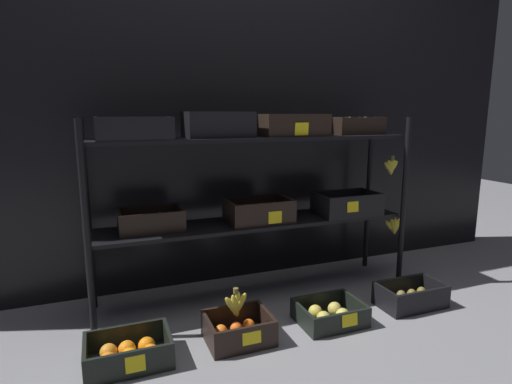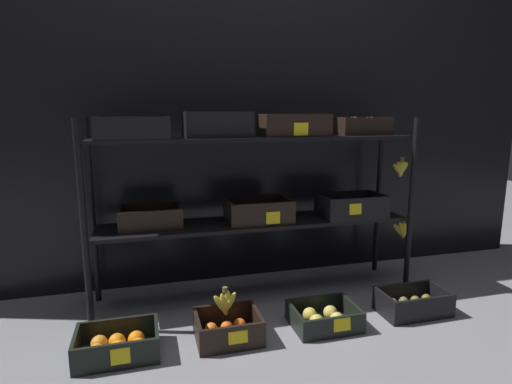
% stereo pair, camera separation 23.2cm
% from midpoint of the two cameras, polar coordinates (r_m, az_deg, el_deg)
% --- Properties ---
extents(ground_plane, '(10.00, 10.00, 0.00)m').
position_cam_midpoint_polar(ground_plane, '(2.51, -2.73, -14.04)').
color(ground_plane, gray).
extents(storefront_wall, '(4.18, 0.12, 2.30)m').
position_cam_midpoint_polar(storefront_wall, '(2.64, -5.59, 12.81)').
color(storefront_wall, black).
rests_on(storefront_wall, ground_plane).
extents(display_rack, '(1.90, 0.38, 1.06)m').
position_cam_midpoint_polar(display_rack, '(2.30, -2.57, 2.43)').
color(display_rack, black).
rests_on(display_rack, ground_plane).
extents(crate_ground_orange, '(0.36, 0.25, 0.12)m').
position_cam_midpoint_polar(crate_ground_orange, '(2.00, -20.57, -20.16)').
color(crate_ground_orange, black).
rests_on(crate_ground_orange, ground_plane).
extents(crate_ground_tangerine, '(0.30, 0.25, 0.13)m').
position_cam_midpoint_polar(crate_ground_tangerine, '(2.06, -5.85, -18.59)').
color(crate_ground_tangerine, black).
rests_on(crate_ground_tangerine, ground_plane).
extents(crate_ground_apple_gold, '(0.33, 0.26, 0.11)m').
position_cam_midpoint_polar(crate_ground_apple_gold, '(2.22, 7.03, -16.46)').
color(crate_ground_apple_gold, black).
rests_on(crate_ground_apple_gold, ground_plane).
extents(crate_ground_kiwi, '(0.36, 0.21, 0.13)m').
position_cam_midpoint_polar(crate_ground_kiwi, '(2.48, 17.96, -13.69)').
color(crate_ground_kiwi, black).
rests_on(crate_ground_kiwi, ground_plane).
extents(banana_bunch_loose, '(0.13, 0.05, 0.14)m').
position_cam_midpoint_polar(banana_bunch_loose, '(1.98, -6.25, -15.19)').
color(banana_bunch_loose, brown).
rests_on(banana_bunch_loose, crate_ground_tangerine).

